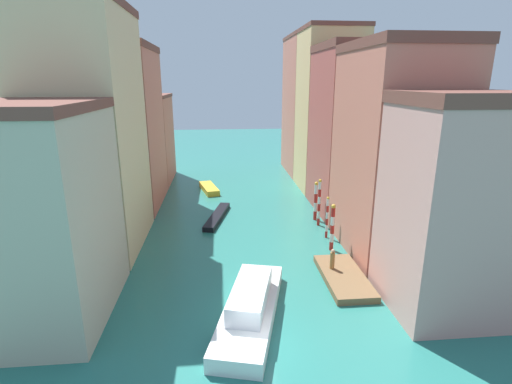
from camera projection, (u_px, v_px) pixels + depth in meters
ground_plane at (237, 209)px, 45.44m from camera, size 154.00×154.00×0.00m
building_left_0 at (37, 215)px, 23.25m from camera, size 7.67×10.21×13.45m
building_left_1 at (89, 131)px, 32.86m from camera, size 7.67×11.65×20.69m
building_left_2 at (124, 128)px, 44.83m from camera, size 7.67×12.14×18.48m
building_left_3 at (144, 139)px, 56.53m from camera, size 7.67×10.56×12.64m
building_right_0 at (456, 206)px, 24.14m from camera, size 7.67×7.29×13.96m
building_right_1 at (393, 151)px, 32.64m from camera, size 7.67×11.28×17.64m
building_right_2 at (352, 130)px, 42.92m from camera, size 7.67×10.41×18.36m
building_right_3 at (329, 111)px, 51.72m from camera, size 7.67×8.77×21.19m
building_right_4 at (311, 106)px, 61.57m from camera, size 7.67×11.92×21.22m
waterfront_dock at (344, 277)px, 29.12m from camera, size 3.02×6.82×0.51m
person_on_dock at (332, 260)px, 29.75m from camera, size 0.36×0.36×1.60m
mooring_pole_0 at (332, 227)px, 33.81m from camera, size 0.39×0.39×4.28m
mooring_pole_1 at (327, 217)px, 36.57m from camera, size 0.27×0.27×4.10m
mooring_pole_2 at (319, 202)px, 39.59m from camera, size 0.32×0.32×4.95m
mooring_pole_3 at (316, 200)px, 41.27m from camera, size 0.39×0.39×4.26m
vaporetto_white at (250, 306)px, 24.37m from camera, size 5.54×11.02×2.27m
gondola_black at (217, 216)px, 42.12m from camera, size 2.96×8.24×0.54m
motorboat_0 at (209, 188)px, 52.59m from camera, size 2.96×5.94×0.73m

